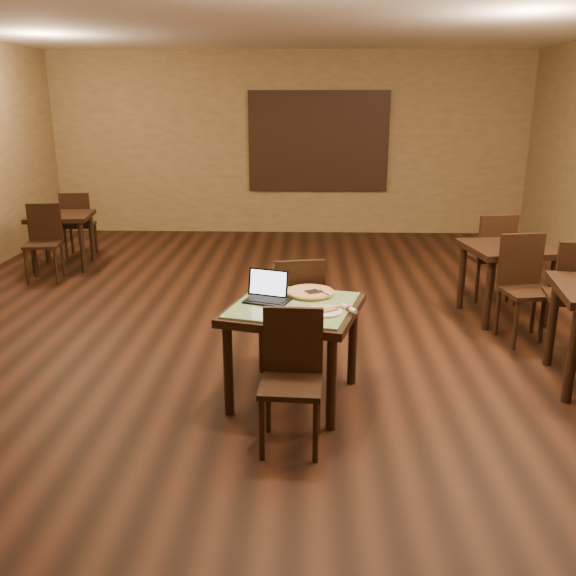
{
  "coord_description": "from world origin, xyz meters",
  "views": [
    {
      "loc": [
        0.35,
        -5.5,
        2.2
      ],
      "look_at": [
        0.2,
        -1.12,
        0.85
      ],
      "focal_mm": 38.0,
      "sensor_mm": 36.0,
      "label": 1
    }
  ],
  "objects_px": {
    "other_table_a": "(507,258)",
    "other_table_b": "(61,223)",
    "other_table_b_chair_far": "(78,221)",
    "laptop": "(268,292)",
    "other_table_a_chair_far": "(492,252)",
    "chair_main_near": "(292,370)",
    "chair_main_far": "(298,305)",
    "other_table_b_chair_near": "(44,237)",
    "other_table_a_chair_near": "(524,281)",
    "tiled_table": "(294,317)",
    "pizza_pan": "(310,294)"
  },
  "relations": [
    {
      "from": "chair_main_far",
      "to": "other_table_a_chair_near",
      "type": "height_order",
      "value": "other_table_a_chair_near"
    },
    {
      "from": "other_table_a",
      "to": "laptop",
      "type": "bearing_deg",
      "value": -151.63
    },
    {
      "from": "pizza_pan",
      "to": "chair_main_far",
      "type": "bearing_deg",
      "value": 105.31
    },
    {
      "from": "chair_main_near",
      "to": "tiled_table",
      "type": "bearing_deg",
      "value": 93.43
    },
    {
      "from": "other_table_b",
      "to": "pizza_pan",
      "type": "bearing_deg",
      "value": -54.4
    },
    {
      "from": "chair_main_far",
      "to": "laptop",
      "type": "relative_size",
      "value": 2.58
    },
    {
      "from": "chair_main_far",
      "to": "other_table_b_chair_near",
      "type": "height_order",
      "value": "chair_main_far"
    },
    {
      "from": "tiled_table",
      "to": "pizza_pan",
      "type": "bearing_deg",
      "value": 78.18
    },
    {
      "from": "other_table_a",
      "to": "other_table_b_chair_near",
      "type": "distance_m",
      "value": 5.58
    },
    {
      "from": "laptop",
      "to": "tiled_table",
      "type": "bearing_deg",
      "value": -7.87
    },
    {
      "from": "other_table_a_chair_far",
      "to": "chair_main_far",
      "type": "bearing_deg",
      "value": 31.96
    },
    {
      "from": "pizza_pan",
      "to": "other_table_b",
      "type": "distance_m",
      "value": 4.88
    },
    {
      "from": "other_table_b_chair_near",
      "to": "other_table_b",
      "type": "bearing_deg",
      "value": 80.69
    },
    {
      "from": "laptop",
      "to": "other_table_b",
      "type": "distance_m",
      "value": 4.77
    },
    {
      "from": "other_table_a_chair_near",
      "to": "other_table_a_chair_far",
      "type": "distance_m",
      "value": 1.17
    },
    {
      "from": "other_table_b",
      "to": "other_table_b_chair_near",
      "type": "distance_m",
      "value": 0.56
    },
    {
      "from": "chair_main_near",
      "to": "other_table_b",
      "type": "xyz_separation_m",
      "value": [
        -3.25,
        4.38,
        0.1
      ]
    },
    {
      "from": "other_table_b_chair_near",
      "to": "laptop",
      "type": "bearing_deg",
      "value": -53.52
    },
    {
      "from": "other_table_a",
      "to": "other_table_b",
      "type": "height_order",
      "value": "other_table_a"
    },
    {
      "from": "tiled_table",
      "to": "other_table_b",
      "type": "height_order",
      "value": "tiled_table"
    },
    {
      "from": "other_table_a_chair_near",
      "to": "other_table_b_chair_near",
      "type": "xyz_separation_m",
      "value": [
        -5.41,
        1.88,
        -0.03
      ]
    },
    {
      "from": "chair_main_far",
      "to": "pizza_pan",
      "type": "distance_m",
      "value": 0.45
    },
    {
      "from": "chair_main_far",
      "to": "tiled_table",
      "type": "bearing_deg",
      "value": 77.03
    },
    {
      "from": "chair_main_far",
      "to": "other_table_b",
      "type": "height_order",
      "value": "chair_main_far"
    },
    {
      "from": "laptop",
      "to": "other_table_a_chair_far",
      "type": "relative_size",
      "value": 0.37
    },
    {
      "from": "other_table_b_chair_near",
      "to": "other_table_b_chair_far",
      "type": "xyz_separation_m",
      "value": [
        0.02,
        1.12,
        0.0
      ]
    },
    {
      "from": "laptop",
      "to": "other_table_a_chair_near",
      "type": "height_order",
      "value": "other_table_a_chair_near"
    },
    {
      "from": "other_table_b_chair_near",
      "to": "other_table_b_chair_far",
      "type": "height_order",
      "value": "same"
    },
    {
      "from": "chair_main_far",
      "to": "other_table_b_chair_far",
      "type": "xyz_separation_m",
      "value": [
        -3.25,
        3.71,
        -0.0
      ]
    },
    {
      "from": "chair_main_near",
      "to": "other_table_a_chair_near",
      "type": "relative_size",
      "value": 0.91
    },
    {
      "from": "other_table_a_chair_far",
      "to": "chair_main_near",
      "type": "bearing_deg",
      "value": 46.02
    },
    {
      "from": "chair_main_near",
      "to": "other_table_b_chair_far",
      "type": "xyz_separation_m",
      "value": [
        -3.24,
        4.94,
        0.02
      ]
    },
    {
      "from": "other_table_a_chair_far",
      "to": "other_table_b_chair_far",
      "type": "bearing_deg",
      "value": -27.75
    },
    {
      "from": "chair_main_near",
      "to": "other_table_b_chair_near",
      "type": "bearing_deg",
      "value": 133.51
    },
    {
      "from": "other_table_b_chair_far",
      "to": "other_table_a_chair_far",
      "type": "bearing_deg",
      "value": 153.3
    },
    {
      "from": "other_table_a_chair_near",
      "to": "other_table_b",
      "type": "relative_size",
      "value": 1.13
    },
    {
      "from": "other_table_a_chair_far",
      "to": "laptop",
      "type": "bearing_deg",
      "value": 36.14
    },
    {
      "from": "other_table_b_chair_far",
      "to": "laptop",
      "type": "bearing_deg",
      "value": 117.63
    },
    {
      "from": "pizza_pan",
      "to": "other_table_a",
      "type": "xyz_separation_m",
      "value": [
        2.04,
        1.67,
        -0.12
      ]
    },
    {
      "from": "chair_main_far",
      "to": "other_table_b_chair_near",
      "type": "relative_size",
      "value": 1.01
    },
    {
      "from": "tiled_table",
      "to": "other_table_b",
      "type": "distance_m",
      "value": 4.97
    },
    {
      "from": "chair_main_far",
      "to": "other_table_b_chair_far",
      "type": "bearing_deg",
      "value": -60.13
    },
    {
      "from": "other_table_a",
      "to": "other_table_b_chair_near",
      "type": "height_order",
      "value": "other_table_b_chair_near"
    },
    {
      "from": "chair_main_near",
      "to": "pizza_pan",
      "type": "distance_m",
      "value": 0.9
    },
    {
      "from": "chair_main_far",
      "to": "laptop",
      "type": "xyz_separation_m",
      "value": [
        -0.22,
        -0.52,
        0.28
      ]
    },
    {
      "from": "other_table_b",
      "to": "tiled_table",
      "type": "bearing_deg",
      "value": -57.31
    },
    {
      "from": "tiled_table",
      "to": "other_table_b",
      "type": "bearing_deg",
      "value": 145.54
    },
    {
      "from": "other_table_a_chair_far",
      "to": "other_table_b",
      "type": "relative_size",
      "value": 1.13
    },
    {
      "from": "tiled_table",
      "to": "pizza_pan",
      "type": "xyz_separation_m",
      "value": [
        0.12,
        0.24,
        0.11
      ]
    },
    {
      "from": "other_table_b_chair_near",
      "to": "other_table_a_chair_far",
      "type": "bearing_deg",
      "value": -15.49
    }
  ]
}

